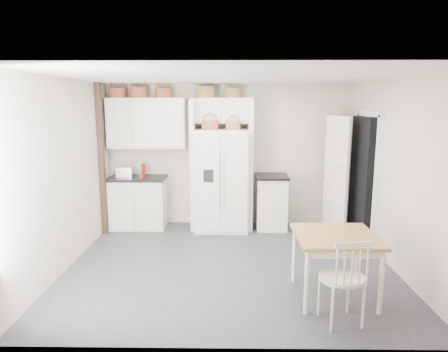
{
  "coord_description": "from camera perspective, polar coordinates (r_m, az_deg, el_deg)",
  "views": [
    {
      "loc": [
        -0.01,
        -5.38,
        2.25
      ],
      "look_at": [
        -0.09,
        0.4,
        1.2
      ],
      "focal_mm": 32.0,
      "sensor_mm": 36.0,
      "label": 1
    }
  ],
  "objects": [
    {
      "name": "floor",
      "position": [
        5.83,
        0.85,
        -12.41
      ],
      "size": [
        4.5,
        4.5,
        0.0
      ],
      "primitive_type": "plane",
      "color": "#25262B",
      "rests_on": "ground"
    },
    {
      "name": "ceiling",
      "position": [
        5.39,
        0.92,
        14.02
      ],
      "size": [
        4.5,
        4.5,
        0.0
      ],
      "primitive_type": "plane",
      "color": "white",
      "rests_on": "wall_back"
    },
    {
      "name": "wall_back",
      "position": [
        7.44,
        0.87,
        2.97
      ],
      "size": [
        4.5,
        0.0,
        4.5
      ],
      "primitive_type": "plane",
      "rotation": [
        1.57,
        0.0,
        0.0
      ],
      "color": "#B8AD95",
      "rests_on": "floor"
    },
    {
      "name": "wall_left",
      "position": [
        5.9,
        -21.53,
        0.31
      ],
      "size": [
        0.0,
        4.0,
        4.0
      ],
      "primitive_type": "plane",
      "rotation": [
        1.57,
        0.0,
        1.57
      ],
      "color": "#B8AD95",
      "rests_on": "floor"
    },
    {
      "name": "wall_right",
      "position": [
        5.91,
        23.27,
        0.2
      ],
      "size": [
        0.0,
        4.0,
        4.0
      ],
      "primitive_type": "plane",
      "rotation": [
        1.57,
        0.0,
        -1.57
      ],
      "color": "#B8AD95",
      "rests_on": "floor"
    },
    {
      "name": "refrigerator",
      "position": [
        7.14,
        -0.34,
        -0.56
      ],
      "size": [
        0.93,
        0.75,
        1.81
      ],
      "primitive_type": "cube",
      "color": "white",
      "rests_on": "floor"
    },
    {
      "name": "base_cab_left",
      "position": [
        7.49,
        -12.1,
        -3.83
      ],
      "size": [
        0.97,
        0.61,
        0.9
      ],
      "primitive_type": "cube",
      "color": "white",
      "rests_on": "floor"
    },
    {
      "name": "base_cab_right",
      "position": [
        7.34,
        6.72,
        -3.81
      ],
      "size": [
        0.53,
        0.64,
        0.94
      ],
      "primitive_type": "cube",
      "color": "white",
      "rests_on": "floor"
    },
    {
      "name": "dining_table",
      "position": [
        4.95,
        15.47,
        -12.27
      ],
      "size": [
        0.93,
        0.93,
        0.77
      ],
      "primitive_type": "cube",
      "rotation": [
        0.0,
        0.0,
        0.01
      ],
      "color": "#965426",
      "rests_on": "floor"
    },
    {
      "name": "windsor_chair",
      "position": [
        4.4,
        16.5,
        -13.78
      ],
      "size": [
        0.55,
        0.51,
        0.98
      ],
      "primitive_type": "cube",
      "rotation": [
        0.0,
        0.0,
        0.18
      ],
      "color": "white",
      "rests_on": "floor"
    },
    {
      "name": "counter_left",
      "position": [
        7.39,
        -12.23,
        -0.28
      ],
      "size": [
        1.01,
        0.66,
        0.04
      ],
      "primitive_type": "cube",
      "color": "black",
      "rests_on": "base_cab_left"
    },
    {
      "name": "counter_right",
      "position": [
        7.23,
        6.8,
        -0.03
      ],
      "size": [
        0.58,
        0.68,
        0.04
      ],
      "primitive_type": "cube",
      "color": "black",
      "rests_on": "base_cab_right"
    },
    {
      "name": "toaster",
      "position": [
        7.37,
        -14.03,
        0.52
      ],
      "size": [
        0.28,
        0.17,
        0.19
      ],
      "primitive_type": "cube",
      "rotation": [
        0.0,
        0.0,
        0.03
      ],
      "color": "silver",
      "rests_on": "counter_left"
    },
    {
      "name": "cookbook_red",
      "position": [
        7.26,
        -11.51,
        0.74
      ],
      "size": [
        0.06,
        0.17,
        0.25
      ],
      "primitive_type": "cube",
      "rotation": [
        0.0,
        0.0,
        -0.15
      ],
      "color": "#9F2210",
      "rests_on": "counter_left"
    },
    {
      "name": "cookbook_cream",
      "position": [
        7.27,
        -11.74,
        0.69
      ],
      "size": [
        0.07,
        0.16,
        0.24
      ],
      "primitive_type": "cube",
      "rotation": [
        0.0,
        0.0,
        0.22
      ],
      "color": "silver",
      "rests_on": "counter_left"
    },
    {
      "name": "basket_upper_a",
      "position": [
        7.48,
        -14.97,
        11.39
      ],
      "size": [
        0.3,
        0.3,
        0.17
      ],
      "primitive_type": "cylinder",
      "color": "brown",
      "rests_on": "upper_cabinet"
    },
    {
      "name": "basket_upper_b",
      "position": [
        7.39,
        -12.11,
        11.59
      ],
      "size": [
        0.32,
        0.32,
        0.19
      ],
      "primitive_type": "cylinder",
      "color": "brown",
      "rests_on": "upper_cabinet"
    },
    {
      "name": "basket_upper_c",
      "position": [
        7.3,
        -8.64,
        11.64
      ],
      "size": [
        0.29,
        0.29,
        0.17
      ],
      "primitive_type": "cylinder",
      "color": "brown",
      "rests_on": "upper_cabinet"
    },
    {
      "name": "basket_bridge_a",
      "position": [
        7.22,
        -2.63,
        11.89
      ],
      "size": [
        0.36,
        0.36,
        0.2
      ],
      "primitive_type": "cylinder",
      "color": "brown",
      "rests_on": "bridge_cabinet"
    },
    {
      "name": "basket_bridge_b",
      "position": [
        7.21,
        1.26,
        11.79
      ],
      "size": [
        0.3,
        0.3,
        0.17
      ],
      "primitive_type": "cylinder",
      "color": "brown",
      "rests_on": "bridge_cabinet"
    },
    {
      "name": "basket_fridge_a",
      "position": [
        6.93,
        -2.01,
        7.26
      ],
      "size": [
        0.29,
        0.29,
        0.15
      ],
      "primitive_type": "cylinder",
      "color": "brown",
      "rests_on": "refrigerator"
    },
    {
      "name": "basket_fridge_b",
      "position": [
        6.92,
        1.28,
        7.17
      ],
      "size": [
        0.24,
        0.24,
        0.13
      ],
      "primitive_type": "cylinder",
      "color": "brown",
      "rests_on": "refrigerator"
    },
    {
      "name": "upper_cabinet",
      "position": [
        7.37,
        -10.97,
        7.4
      ],
      "size": [
        1.4,
        0.34,
        0.9
      ],
      "primitive_type": "cube",
      "color": "white",
      "rests_on": "wall_back"
    },
    {
      "name": "bridge_cabinet",
      "position": [
        7.21,
        -0.32,
        9.31
      ],
      "size": [
        1.12,
        0.34,
        0.45
      ],
      "primitive_type": "cube",
      "color": "white",
      "rests_on": "wall_back"
    },
    {
      "name": "fridge_panel_left",
      "position": [
        7.19,
        -4.4,
        1.48
      ],
      "size": [
        0.08,
        0.6,
        2.3
      ],
      "primitive_type": "cube",
      "color": "white",
      "rests_on": "floor"
    },
    {
      "name": "fridge_panel_right",
      "position": [
        7.17,
        3.75,
        1.46
      ],
      "size": [
        0.08,
        0.6,
        2.3
      ],
      "primitive_type": "cube",
      "color": "white",
      "rests_on": "floor"
    },
    {
      "name": "trim_post",
      "position": [
        7.14,
        -17.09,
        2.2
      ],
      "size": [
        0.09,
        0.09,
        2.6
      ],
      "primitive_type": "cube",
      "color": "black",
      "rests_on": "floor"
    },
    {
      "name": "doorway_void",
      "position": [
        6.84,
        19.26,
        -0.59
      ],
      "size": [
        0.18,
        0.85,
        2.05
      ],
      "primitive_type": "cube",
      "color": "black",
      "rests_on": "floor"
    },
    {
      "name": "door_slab",
      "position": [
        7.06,
        15.64,
        -0.08
      ],
      "size": [
        0.21,
        0.79,
        2.05
      ],
      "primitive_type": "cube",
      "rotation": [
        0.0,
        0.0,
        -1.36
      ],
      "color": "white",
      "rests_on": "floor"
    }
  ]
}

